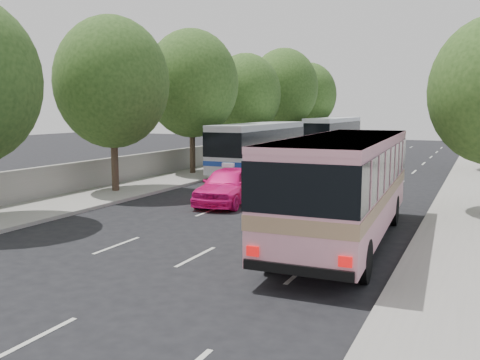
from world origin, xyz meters
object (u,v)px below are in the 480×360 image
Objects in this scene: pink_bus at (345,177)px; white_pickup at (265,164)px; pink_taxi at (228,185)px; tour_coach_front at (260,144)px; tour_coach_rear at (333,132)px.

white_pickup is (-9.00, 14.69, -1.40)m from pink_bus.
pink_taxi is 0.44× the size of tour_coach_front.
pink_bus reaches higher than white_pickup.
white_pickup is 0.45× the size of tour_coach_front.
pink_bus is 8.02m from pink_taxi.
tour_coach_rear is at bearing 102.90° from pink_bus.
pink_bus is 0.97× the size of tour_coach_front.
pink_bus reaches higher than tour_coach_front.
pink_bus is 33.32m from tour_coach_rear.
pink_taxi is at bearing 142.12° from pink_bus.
tour_coach_rear is at bearing 88.08° from tour_coach_front.
tour_coach_front reaches higher than pink_taxi.
tour_coach_rear reaches higher than pink_bus.
pink_bus is 17.57m from tour_coach_front.
pink_taxi is (-6.50, 4.52, -1.30)m from pink_bus.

